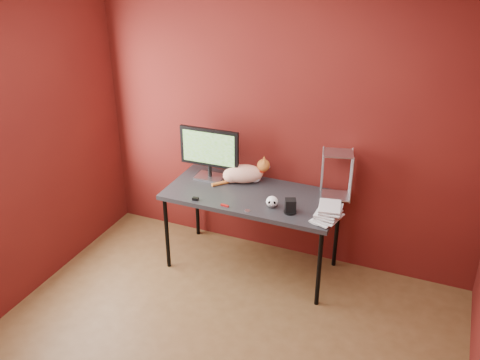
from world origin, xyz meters
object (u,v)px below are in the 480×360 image
at_px(speaker, 290,207).
at_px(monitor, 209,151).
at_px(skull_mug, 272,202).
at_px(book_stack, 324,138).
at_px(desk, 252,199).
at_px(cat, 244,174).

bearing_deg(speaker, monitor, 137.24).
relative_size(monitor, skull_mug, 5.32).
distance_m(skull_mug, speaker, 0.17).
relative_size(skull_mug, speaker, 0.87).
height_order(monitor, book_stack, book_stack).
bearing_deg(speaker, book_stack, -16.48).
bearing_deg(book_stack, monitor, 164.74).
bearing_deg(skull_mug, monitor, 140.30).
xyz_separation_m(desk, skull_mug, (0.23, -0.15, 0.10)).
bearing_deg(cat, speaker, -55.90).
xyz_separation_m(monitor, book_stack, (1.10, -0.30, 0.41)).
height_order(desk, book_stack, book_stack).
bearing_deg(desk, cat, 129.76).
bearing_deg(monitor, skull_mug, -24.28).
bearing_deg(desk, skull_mug, -33.05).
bearing_deg(cat, monitor, 165.03).
xyz_separation_m(speaker, book_stack, (0.23, 0.02, 0.62)).
bearing_deg(book_stack, cat, 156.38).
relative_size(speaker, book_stack, 0.09).
xyz_separation_m(desk, cat, (-0.15, 0.18, 0.14)).
xyz_separation_m(desk, book_stack, (0.63, -0.16, 0.73)).
height_order(desk, skull_mug, skull_mug).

